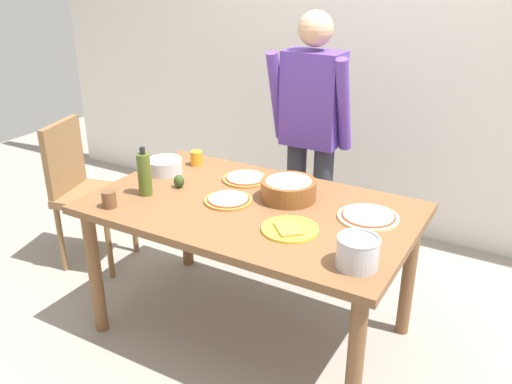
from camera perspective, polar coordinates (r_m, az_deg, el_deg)
The scene contains 16 objects.
ground at distance 3.10m, azimuth -0.47°, elevation -14.17°, with size 8.00×8.00×0.00m, color gray.
wall_back at distance 3.96m, azimuth 11.60°, elevation 14.47°, with size 5.60×0.10×2.60m, color silver.
dining_table at distance 2.74m, azimuth -0.52°, elevation -3.06°, with size 1.60×0.96×0.76m.
person_cook at distance 3.28m, azimuth 5.79°, elevation 6.48°, with size 0.49×0.25×1.62m.
chair_wooden_left at distance 3.66m, azimuth -17.65°, elevation 0.66°, with size 0.49×0.49×0.95m.
pizza_raw_on_board at distance 2.61m, azimuth 11.64°, elevation -2.54°, with size 0.29×0.29×0.02m.
pizza_cooked_on_tray at distance 2.74m, azimuth -2.91°, elevation -0.83°, with size 0.24×0.24×0.02m.
pizza_second_cooked at distance 2.99m, azimuth -1.10°, elevation 1.43°, with size 0.25×0.25×0.02m.
plate_with_slice at distance 2.46m, azimuth 3.52°, elevation -3.87°, with size 0.26×0.26×0.02m.
popcorn_bowl at distance 2.75m, azimuth 3.41°, elevation 0.45°, with size 0.28×0.28×0.11m.
mixing_bowl_steel at distance 3.13m, azimuth -9.52°, elevation 2.69°, with size 0.20×0.20×0.08m.
olive_oil_bottle at distance 2.83m, azimuth -11.58°, elevation 1.87°, with size 0.07×0.07×0.26m.
steel_pot at distance 2.20m, azimuth 10.57°, elevation -6.14°, with size 0.17×0.17×0.13m.
cup_orange at distance 3.21m, azimuth -6.23°, elevation 3.53°, with size 0.07×0.07×0.09m, color orange.
cup_small_brown at distance 2.75m, azimuth -15.09°, elevation -0.73°, with size 0.07×0.07×0.09m, color brown.
avocado at distance 2.92m, azimuth -7.99°, elevation 1.15°, with size 0.06×0.06×0.07m, color #2D4219.
Camera 1 is at (1.24, -2.11, 1.90)m, focal length 38.31 mm.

